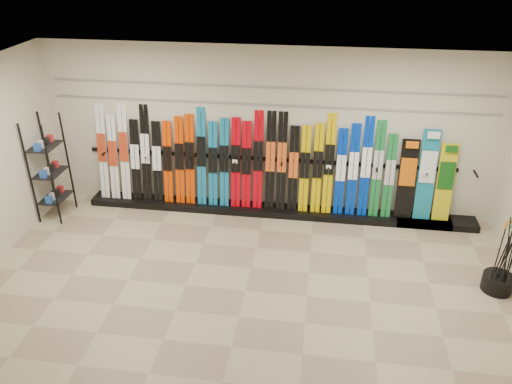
# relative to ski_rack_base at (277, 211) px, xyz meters

# --- Properties ---
(floor) EXTENTS (8.00, 8.00, 0.00)m
(floor) POSITION_rel_ski_rack_base_xyz_m (-0.22, -2.28, -0.06)
(floor) COLOR gray
(floor) RESTS_ON ground
(back_wall) EXTENTS (8.00, 0.00, 8.00)m
(back_wall) POSITION_rel_ski_rack_base_xyz_m (-0.22, 0.22, 1.44)
(back_wall) COLOR beige
(back_wall) RESTS_ON floor
(ceiling) EXTENTS (8.00, 8.00, 0.00)m
(ceiling) POSITION_rel_ski_rack_base_xyz_m (-0.22, -2.28, 2.94)
(ceiling) COLOR silver
(ceiling) RESTS_ON back_wall
(ski_rack_base) EXTENTS (8.00, 0.40, 0.12)m
(ski_rack_base) POSITION_rel_ski_rack_base_xyz_m (0.00, 0.00, 0.00)
(ski_rack_base) COLOR black
(ski_rack_base) RESTS_ON floor
(skis) EXTENTS (5.38, 0.30, 1.83)m
(skis) POSITION_rel_ski_rack_base_xyz_m (-0.68, 0.08, 0.89)
(skis) COLOR white
(skis) RESTS_ON ski_rack_base
(snowboards) EXTENTS (0.93, 0.25, 1.60)m
(snowboards) POSITION_rel_ski_rack_base_xyz_m (2.54, 0.07, 0.79)
(snowboards) COLOR black
(snowboards) RESTS_ON ski_rack_base
(accessory_rack) EXTENTS (0.40, 0.60, 1.86)m
(accessory_rack) POSITION_rel_ski_rack_base_xyz_m (-3.97, -0.59, 0.87)
(accessory_rack) COLOR black
(accessory_rack) RESTS_ON floor
(pole_bin) EXTENTS (0.43, 0.43, 0.25)m
(pole_bin) POSITION_rel_ski_rack_base_xyz_m (3.38, -1.74, 0.07)
(pole_bin) COLOR black
(pole_bin) RESTS_ON floor
(ski_poles) EXTENTS (0.25, 0.36, 1.18)m
(ski_poles) POSITION_rel_ski_rack_base_xyz_m (3.39, -1.80, 0.55)
(ski_poles) COLOR black
(ski_poles) RESTS_ON pole_bin
(slatwall_rail_0) EXTENTS (7.60, 0.02, 0.03)m
(slatwall_rail_0) POSITION_rel_ski_rack_base_xyz_m (-0.22, 0.20, 1.94)
(slatwall_rail_0) COLOR gray
(slatwall_rail_0) RESTS_ON back_wall
(slatwall_rail_1) EXTENTS (7.60, 0.02, 0.03)m
(slatwall_rail_1) POSITION_rel_ski_rack_base_xyz_m (-0.22, 0.20, 2.24)
(slatwall_rail_1) COLOR gray
(slatwall_rail_1) RESTS_ON back_wall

